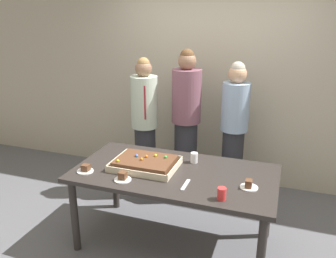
# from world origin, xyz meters

# --- Properties ---
(ground_plane) EXTENTS (12.00, 12.00, 0.00)m
(ground_plane) POSITION_xyz_m (0.00, 0.00, 0.00)
(ground_plane) COLOR #5B5B60
(interior_back_panel) EXTENTS (8.00, 0.12, 3.00)m
(interior_back_panel) POSITION_xyz_m (0.00, 1.60, 1.50)
(interior_back_panel) COLOR #B2A893
(interior_back_panel) RESTS_ON ground_plane
(party_table) EXTENTS (1.84, 0.96, 0.77)m
(party_table) POSITION_xyz_m (0.00, 0.00, 0.68)
(party_table) COLOR #2D2826
(party_table) RESTS_ON ground_plane
(sheet_cake) EXTENTS (0.60, 0.45, 0.11)m
(sheet_cake) POSITION_xyz_m (-0.29, -0.00, 0.81)
(sheet_cake) COLOR beige
(sheet_cake) RESTS_ON party_table
(plated_slice_near_left) EXTENTS (0.15, 0.15, 0.07)m
(plated_slice_near_left) POSITION_xyz_m (0.68, -0.09, 0.79)
(plated_slice_near_left) COLOR white
(plated_slice_near_left) RESTS_ON party_table
(plated_slice_near_right) EXTENTS (0.15, 0.15, 0.07)m
(plated_slice_near_right) POSITION_xyz_m (-0.37, -0.31, 0.79)
(plated_slice_near_right) COLOR white
(plated_slice_near_right) RESTS_ON party_table
(plated_slice_far_left) EXTENTS (0.15, 0.15, 0.07)m
(plated_slice_far_left) POSITION_xyz_m (-0.77, -0.27, 0.79)
(plated_slice_far_left) COLOR white
(plated_slice_far_left) RESTS_ON party_table
(drink_cup_nearest) EXTENTS (0.07, 0.07, 0.10)m
(drink_cup_nearest) POSITION_xyz_m (0.12, 0.25, 0.82)
(drink_cup_nearest) COLOR white
(drink_cup_nearest) RESTS_ON party_table
(drink_cup_middle) EXTENTS (0.07, 0.07, 0.10)m
(drink_cup_middle) POSITION_xyz_m (0.50, -0.35, 0.82)
(drink_cup_middle) COLOR red
(drink_cup_middle) RESTS_ON party_table
(cake_server_utensil) EXTENTS (0.03, 0.20, 0.01)m
(cake_server_utensil) POSITION_xyz_m (0.17, -0.22, 0.77)
(cake_server_utensil) COLOR silver
(cake_server_utensil) RESTS_ON party_table
(person_serving_front) EXTENTS (0.31, 0.31, 1.67)m
(person_serving_front) POSITION_xyz_m (-0.67, 0.88, 0.87)
(person_serving_front) COLOR #28282D
(person_serving_front) RESTS_ON ground_plane
(person_green_shirt_behind) EXTENTS (0.32, 0.32, 1.64)m
(person_green_shirt_behind) POSITION_xyz_m (0.36, 1.10, 0.86)
(person_green_shirt_behind) COLOR #28282D
(person_green_shirt_behind) RESTS_ON ground_plane
(person_striped_tie_right) EXTENTS (0.34, 0.34, 1.77)m
(person_striped_tie_right) POSITION_xyz_m (-0.20, 1.03, 0.92)
(person_striped_tie_right) COLOR #28282D
(person_striped_tie_right) RESTS_ON ground_plane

